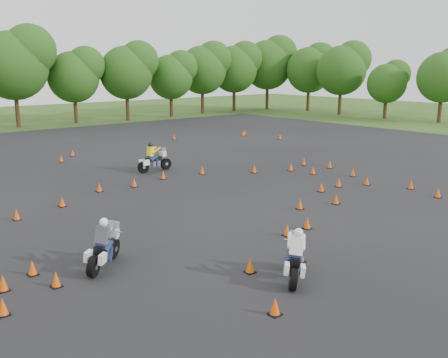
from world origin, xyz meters
TOP-DOWN VIEW (x-y plane):
  - ground at (0.00, 0.00)m, footprint 140.00×140.00m
  - asphalt_pad at (0.00, 6.00)m, footprint 62.00×62.00m
  - treeline at (4.97, 35.13)m, footprint 87.23×32.23m
  - traffic_cones at (-0.06, 5.57)m, footprint 37.00×33.03m
  - rider_grey at (-7.61, 0.86)m, footprint 2.10×1.91m
  - rider_yellow at (1.58, 12.35)m, footprint 2.30×0.73m
  - rider_white at (-3.76, -3.57)m, footprint 1.98×1.97m

SIDE VIEW (x-z plane):
  - ground at x=0.00m, z-range 0.00..0.00m
  - asphalt_pad at x=0.00m, z-range 0.01..0.01m
  - traffic_cones at x=-0.06m, z-range 0.01..0.46m
  - rider_white at x=-3.76m, z-range 0.00..1.66m
  - rider_grey at x=-7.61m, z-range 0.00..1.68m
  - rider_yellow at x=1.58m, z-range 0.00..1.77m
  - treeline at x=4.97m, z-range -0.90..10.20m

